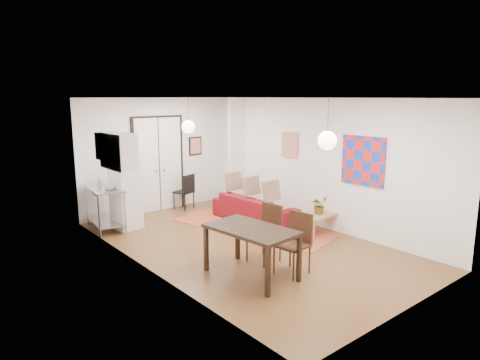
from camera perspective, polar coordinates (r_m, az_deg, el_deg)
floor at (r=8.72m, az=0.63°, el=-8.55°), size 7.00×7.00×0.00m
ceiling at (r=8.21m, az=0.67°, el=10.88°), size 4.20×7.00×0.02m
wall_back at (r=11.22m, az=-10.94°, el=3.31°), size 4.20×0.02×2.90m
wall_front at (r=6.15m, az=22.16°, el=-3.67°), size 4.20×0.02×2.90m
wall_left at (r=7.20m, az=-12.26°, el=-1.03°), size 0.02×7.00×2.90m
wall_right at (r=9.81m, az=10.10°, el=2.24°), size 0.02×7.00×2.90m
double_doors at (r=11.21m, az=-10.78°, el=2.02°), size 1.44×0.06×2.50m
stub_partition at (r=11.45m, az=-0.46°, el=3.67°), size 0.50×0.10×2.90m
wall_cabinet at (r=8.54m, az=-15.94°, el=3.74°), size 0.35×1.00×0.70m
painting_popart at (r=9.01m, az=16.08°, el=2.49°), size 0.05×1.00×1.00m
painting_abstract at (r=10.28m, az=6.68°, el=4.71°), size 0.05×0.50×0.60m
poster_back at (r=11.76m, az=-5.96°, el=4.54°), size 0.40×0.03×0.50m
print_left at (r=8.94m, az=-18.13°, el=4.25°), size 0.03×0.44×0.54m
pendant_back at (r=9.85m, az=-6.90°, el=7.06°), size 0.30×0.30×0.80m
pendant_front at (r=6.83m, az=11.55°, el=5.17°), size 0.30×0.30×0.80m
kilim_rug at (r=9.80m, az=1.56°, el=-6.27°), size 2.27×4.00×0.01m
sofa at (r=10.18m, az=1.95°, el=-3.80°), size 0.95×2.20×0.63m
coffee_table at (r=9.48m, az=10.36°, el=-4.81°), size 0.96×0.56×0.42m
potted_plant at (r=9.44m, az=10.52°, el=-3.27°), size 0.33×0.38×0.41m
kitchen_counter at (r=9.99m, az=-17.58°, el=-2.80°), size 0.79×1.32×0.95m
bowl at (r=9.64m, az=-17.03°, el=-1.08°), size 0.29×0.29×0.05m
soap_bottle at (r=10.12m, az=-18.25°, el=-0.16°), size 0.12×0.12×0.20m
fridge at (r=9.87m, az=-14.99°, el=-1.97°), size 0.61×0.61×1.53m
dining_table at (r=7.01m, az=1.51°, el=-7.11°), size 1.00×1.58×0.83m
dining_chair_near at (r=7.76m, az=2.66°, el=-6.41°), size 0.54×0.72×1.03m
dining_chair_far at (r=7.28m, az=6.38°, el=-7.66°), size 0.54×0.72×1.03m
black_side_chair at (r=11.41m, az=-7.77°, el=-1.07°), size 0.54×0.55×0.93m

